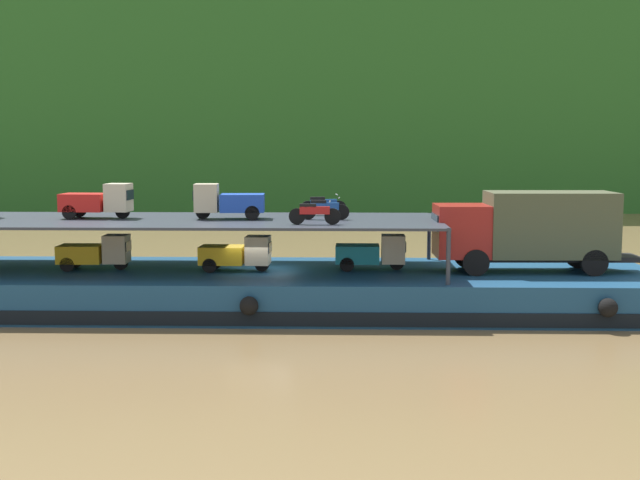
{
  "coord_description": "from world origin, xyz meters",
  "views": [
    {
      "loc": [
        3.22,
        -32.13,
        6.43
      ],
      "look_at": [
        2.36,
        0.0,
        2.7
      ],
      "focal_mm": 46.61,
      "sensor_mm": 36.0,
      "label": 1
    }
  ],
  "objects": [
    {
      "name": "ground_plane",
      "position": [
        0.0,
        0.0,
        0.0
      ],
      "size": [
        400.0,
        400.0,
        0.0
      ],
      "primitive_type": "plane",
      "color": "brown"
    },
    {
      "name": "hillside_far_bank",
      "position": [
        0.0,
        61.65,
        18.02
      ],
      "size": [
        123.67,
        35.27,
        31.99
      ],
      "color": "#286023",
      "rests_on": "ground"
    },
    {
      "name": "cargo_barge",
      "position": [
        0.0,
        -0.02,
        0.75
      ],
      "size": [
        30.84,
        8.0,
        1.5
      ],
      "color": "navy",
      "rests_on": "ground"
    },
    {
      "name": "covered_lorry",
      "position": [
        10.44,
        -0.11,
        3.19
      ],
      "size": [
        7.89,
        2.42,
        3.1
      ],
      "color": "maroon",
      "rests_on": "cargo_barge"
    },
    {
      "name": "cargo_rack",
      "position": [
        -3.8,
        0.0,
        3.44
      ],
      "size": [
        21.64,
        6.67,
        2.0
      ],
      "color": "#2D333D",
      "rests_on": "cargo_barge"
    },
    {
      "name": "mini_truck_lower_aft",
      "position": [
        -6.48,
        -0.05,
        2.19
      ],
      "size": [
        2.76,
        1.23,
        1.38
      ],
      "color": "gold",
      "rests_on": "cargo_barge"
    },
    {
      "name": "mini_truck_lower_mid",
      "position": [
        -0.88,
        -0.24,
        2.19
      ],
      "size": [
        2.79,
        1.28,
        1.38
      ],
      "color": "gold",
      "rests_on": "cargo_barge"
    },
    {
      "name": "mini_truck_lower_fore",
      "position": [
        4.39,
        0.22,
        2.19
      ],
      "size": [
        2.76,
        1.23,
        1.38
      ],
      "color": "teal",
      "rests_on": "cargo_barge"
    },
    {
      "name": "mini_truck_upper_mid",
      "position": [
        -6.43,
        0.31,
        4.19
      ],
      "size": [
        2.79,
        1.28,
        1.38
      ],
      "color": "red",
      "rests_on": "cargo_rack"
    },
    {
      "name": "mini_truck_upper_fore",
      "position": [
        -1.25,
        0.17,
        4.19
      ],
      "size": [
        2.8,
        1.3,
        1.38
      ],
      "color": "#1E47B7",
      "rests_on": "cargo_rack"
    },
    {
      "name": "motorcycle_upper_port",
      "position": [
        2.2,
        -2.0,
        3.93
      ],
      "size": [
        1.9,
        0.55,
        0.87
      ],
      "color": "black",
      "rests_on": "cargo_rack"
    },
    {
      "name": "motorcycle_upper_centre",
      "position": [
        2.53,
        0.0,
        3.93
      ],
      "size": [
        1.9,
        0.55,
        0.87
      ],
      "color": "black",
      "rests_on": "cargo_rack"
    },
    {
      "name": "motorcycle_upper_stbd",
      "position": [
        2.43,
        2.0,
        3.93
      ],
      "size": [
        1.9,
        0.55,
        0.87
      ],
      "color": "black",
      "rests_on": "cargo_rack"
    }
  ]
}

